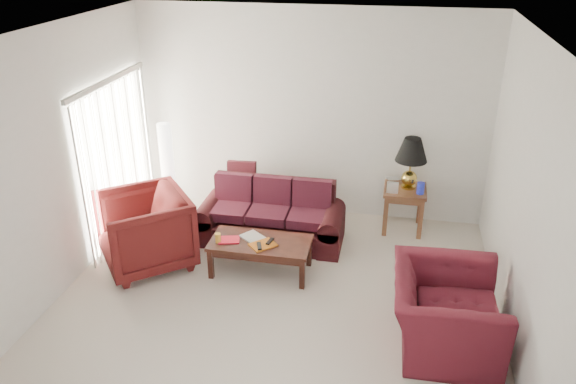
% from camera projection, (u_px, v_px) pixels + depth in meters
% --- Properties ---
extents(floor, '(5.00, 5.00, 0.00)m').
position_uv_depth(floor, '(273.00, 307.00, 6.37)').
color(floor, beige).
rests_on(floor, ground).
extents(blinds, '(0.10, 2.00, 2.16)m').
position_uv_depth(blinds, '(117.00, 161.00, 7.49)').
color(blinds, silver).
rests_on(blinds, ground).
extents(sofa, '(2.00, 0.91, 0.81)m').
position_uv_depth(sofa, '(270.00, 214.00, 7.57)').
color(sofa, black).
rests_on(sofa, ground).
extents(throw_pillow, '(0.43, 0.23, 0.43)m').
position_uv_depth(throw_pillow, '(242.00, 175.00, 8.11)').
color(throw_pillow, black).
rests_on(throw_pillow, sofa).
extents(end_table, '(0.63, 0.63, 0.63)m').
position_uv_depth(end_table, '(403.00, 209.00, 7.90)').
color(end_table, brown).
rests_on(end_table, ground).
extents(table_lamp, '(0.53, 0.53, 0.73)m').
position_uv_depth(table_lamp, '(411.00, 163.00, 7.64)').
color(table_lamp, gold).
rests_on(table_lamp, end_table).
extents(clock, '(0.16, 0.07, 0.15)m').
position_uv_depth(clock, '(393.00, 188.00, 7.61)').
color(clock, silver).
rests_on(clock, end_table).
extents(blue_canister, '(0.12, 0.12, 0.16)m').
position_uv_depth(blue_canister, '(421.00, 188.00, 7.58)').
color(blue_canister, '#1923A6').
rests_on(blue_canister, end_table).
extents(picture_frame, '(0.18, 0.20, 0.06)m').
position_uv_depth(picture_frame, '(392.00, 178.00, 7.87)').
color(picture_frame, silver).
rests_on(picture_frame, end_table).
extents(floor_lamp, '(0.30, 0.30, 1.41)m').
position_uv_depth(floor_lamp, '(168.00, 168.00, 8.22)').
color(floor_lamp, white).
rests_on(floor_lamp, ground).
extents(armchair_left, '(1.48, 1.47, 0.97)m').
position_uv_depth(armchair_left, '(145.00, 231.00, 6.99)').
color(armchair_left, '#461010').
rests_on(armchair_left, ground).
extents(armchair_right, '(1.10, 1.25, 0.80)m').
position_uv_depth(armchair_right, '(445.00, 312.00, 5.64)').
color(armchair_right, '#471019').
rests_on(armchair_right, ground).
extents(coffee_table, '(1.37, 0.99, 0.43)m').
position_uv_depth(coffee_table, '(261.00, 256.00, 6.94)').
color(coffee_table, black).
rests_on(coffee_table, ground).
extents(magazine_red, '(0.29, 0.25, 0.01)m').
position_uv_depth(magazine_red, '(229.00, 240.00, 6.87)').
color(magazine_red, red).
rests_on(magazine_red, coffee_table).
extents(magazine_white, '(0.37, 0.36, 0.02)m').
position_uv_depth(magazine_white, '(253.00, 237.00, 6.92)').
color(magazine_white, beige).
rests_on(magazine_white, coffee_table).
extents(magazine_orange, '(0.37, 0.37, 0.02)m').
position_uv_depth(magazine_orange, '(263.00, 245.00, 6.76)').
color(magazine_orange, '#BB6016').
rests_on(magazine_orange, coffee_table).
extents(remote_a, '(0.10, 0.17, 0.02)m').
position_uv_depth(remote_a, '(259.00, 246.00, 6.70)').
color(remote_a, black).
rests_on(remote_a, coffee_table).
extents(remote_b, '(0.07, 0.16, 0.02)m').
position_uv_depth(remote_b, '(270.00, 241.00, 6.80)').
color(remote_b, black).
rests_on(remote_b, coffee_table).
extents(yellow_glass, '(0.07, 0.07, 0.12)m').
position_uv_depth(yellow_glass, '(218.00, 238.00, 6.81)').
color(yellow_glass, gold).
rests_on(yellow_glass, coffee_table).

